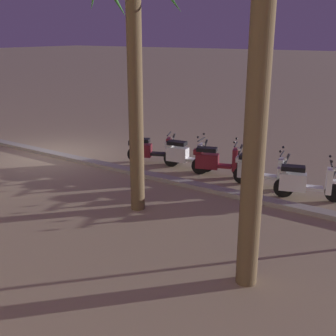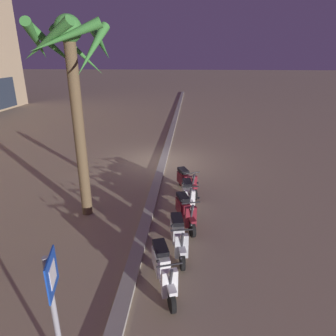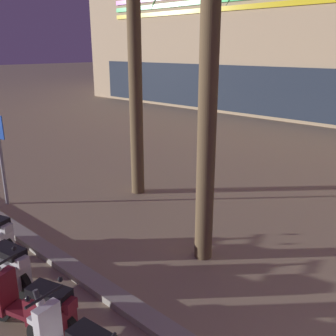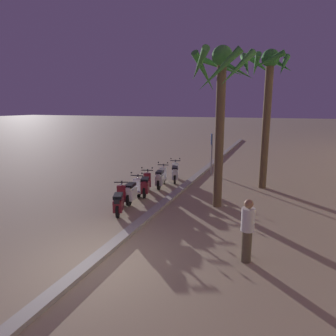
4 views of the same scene
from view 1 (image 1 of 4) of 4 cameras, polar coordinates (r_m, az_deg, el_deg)
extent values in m
plane|color=#9E896B|center=(15.55, -15.81, 1.54)|extent=(200.00, 200.00, 0.00)
cube|color=gray|center=(15.63, -15.39, 1.88)|extent=(60.00, 0.36, 0.12)
cylinder|color=black|center=(11.68, 21.58, -3.07)|extent=(0.53, 0.25, 0.52)
cylinder|color=black|center=(11.60, 15.27, -2.55)|extent=(0.53, 0.25, 0.52)
cube|color=silver|center=(11.61, 18.71, -2.56)|extent=(0.66, 0.45, 0.08)
cube|color=white|center=(11.55, 16.43, -1.76)|extent=(0.75, 0.51, 0.46)
cube|color=black|center=(11.43, 16.49, -0.02)|extent=(0.66, 0.47, 0.12)
cube|color=white|center=(11.57, 20.86, -1.65)|extent=(0.24, 0.37, 0.66)
cylinder|color=#333338|center=(11.53, 21.33, -0.98)|extent=(0.29, 0.15, 0.69)
cylinder|color=black|center=(11.43, 21.11, 0.57)|extent=(0.21, 0.55, 0.04)
sphere|color=white|center=(11.48, 21.53, -0.14)|extent=(0.12, 0.12, 0.12)
cube|color=silver|center=(11.46, 15.05, -0.38)|extent=(0.29, 0.26, 0.16)
sphere|color=black|center=(11.63, 20.99, 1.48)|extent=(0.07, 0.07, 0.07)
sphere|color=black|center=(11.16, 21.16, 0.82)|extent=(0.07, 0.07, 0.07)
cylinder|color=black|center=(12.15, 15.67, -1.67)|extent=(0.53, 0.19, 0.52)
cylinder|color=black|center=(12.36, 9.98, -0.94)|extent=(0.53, 0.19, 0.52)
cube|color=silver|center=(12.21, 13.05, -1.06)|extent=(0.64, 0.38, 0.08)
cube|color=silver|center=(12.25, 11.02, -0.22)|extent=(0.73, 0.44, 0.46)
cube|color=black|center=(12.15, 11.03, 1.45)|extent=(0.64, 0.40, 0.12)
cube|color=silver|center=(12.08, 14.94, -0.26)|extent=(0.20, 0.36, 0.66)
cube|color=silver|center=(12.06, 15.78, -0.37)|extent=(0.34, 0.21, 0.08)
cylinder|color=#333338|center=(12.03, 15.37, 0.37)|extent=(0.29, 0.12, 0.69)
cylinder|color=black|center=(11.95, 15.12, 1.88)|extent=(0.14, 0.56, 0.04)
sphere|color=white|center=(11.97, 15.53, 1.18)|extent=(0.12, 0.12, 0.12)
cube|color=silver|center=(12.24, 9.73, 1.15)|extent=(0.27, 0.24, 0.16)
sphere|color=black|center=(12.15, 15.25, 2.72)|extent=(0.07, 0.07, 0.07)
sphere|color=black|center=(11.69, 14.88, 2.17)|extent=(0.07, 0.07, 0.07)
cylinder|color=black|center=(12.86, 9.76, -0.18)|extent=(0.53, 0.25, 0.52)
cylinder|color=black|center=(13.04, 4.33, 0.28)|extent=(0.53, 0.25, 0.52)
cube|color=maroon|center=(12.91, 7.25, 0.29)|extent=(0.66, 0.45, 0.08)
cube|color=maroon|center=(12.95, 5.30, 0.96)|extent=(0.74, 0.51, 0.45)
cube|color=black|center=(12.85, 5.26, 2.51)|extent=(0.66, 0.47, 0.12)
cube|color=maroon|center=(12.79, 9.02, 1.12)|extent=(0.24, 0.37, 0.66)
cube|color=maroon|center=(12.77, 9.82, 1.05)|extent=(0.35, 0.25, 0.08)
cylinder|color=#333338|center=(12.74, 9.41, 1.74)|extent=(0.29, 0.15, 0.69)
cylinder|color=black|center=(12.67, 9.12, 3.16)|extent=(0.21, 0.55, 0.04)
sphere|color=white|center=(12.69, 9.54, 2.51)|extent=(0.12, 0.12, 0.12)
cube|color=maroon|center=(12.93, 4.03, 2.17)|extent=(0.29, 0.26, 0.16)
sphere|color=black|center=(12.87, 9.20, 3.94)|extent=(0.07, 0.07, 0.07)
sphere|color=black|center=(12.41, 8.91, 3.44)|extent=(0.07, 0.07, 0.07)
cylinder|color=black|center=(13.28, 5.16, 0.59)|extent=(0.53, 0.17, 0.52)
cylinder|color=black|center=(13.74, 0.45, 1.25)|extent=(0.53, 0.17, 0.52)
cube|color=silver|center=(13.46, 2.97, 1.14)|extent=(0.63, 0.36, 0.08)
cube|color=white|center=(13.60, 1.29, 1.88)|extent=(0.72, 0.41, 0.45)
cube|color=black|center=(13.51, 1.22, 3.38)|extent=(0.63, 0.38, 0.12)
cube|color=white|center=(13.26, 4.47, 1.88)|extent=(0.18, 0.36, 0.66)
cube|color=white|center=(13.20, 5.20, 1.79)|extent=(0.34, 0.20, 0.08)
cylinder|color=#333338|center=(13.19, 4.81, 2.47)|extent=(0.29, 0.11, 0.69)
cylinder|color=black|center=(13.14, 4.52, 3.86)|extent=(0.11, 0.56, 0.04)
sphere|color=white|center=(13.14, 4.91, 3.22)|extent=(0.12, 0.12, 0.12)
cube|color=silver|center=(13.65, 0.16, 3.10)|extent=(0.26, 0.23, 0.16)
sphere|color=black|center=(13.34, 4.84, 4.59)|extent=(0.07, 0.07, 0.07)
sphere|color=black|center=(12.90, 4.05, 4.16)|extent=(0.07, 0.07, 0.07)
cylinder|color=black|center=(13.99, 0.87, 1.55)|extent=(0.52, 0.29, 0.52)
cylinder|color=black|center=(14.29, -4.45, 1.85)|extent=(0.52, 0.29, 0.52)
cube|color=black|center=(14.10, -1.62, 1.93)|extent=(0.66, 0.49, 0.08)
cube|color=maroon|center=(14.19, -3.61, 2.41)|extent=(0.75, 0.55, 0.42)
cube|color=black|center=(14.11, -3.72, 3.75)|extent=(0.67, 0.50, 0.12)
cube|color=maroon|center=(13.95, 0.15, 2.74)|extent=(0.26, 0.37, 0.66)
cube|color=maroon|center=(13.91, 0.87, 2.70)|extent=(0.36, 0.27, 0.08)
cylinder|color=#333338|center=(13.89, 0.47, 3.32)|extent=(0.29, 0.17, 0.69)
cylinder|color=black|center=(13.83, 0.15, 4.62)|extent=(0.25, 0.53, 0.04)
sphere|color=white|center=(13.85, 0.55, 4.03)|extent=(0.12, 0.12, 0.12)
cube|color=black|center=(14.21, -4.80, 3.41)|extent=(0.30, 0.28, 0.16)
cylinder|color=brown|center=(9.83, -4.43, 10.19)|extent=(0.34, 0.34, 5.75)
cylinder|color=brown|center=(6.70, 11.86, 7.82)|extent=(0.36, 0.36, 6.10)
camera|label=2|loc=(11.52, 50.55, 16.22)|focal=32.15mm
camera|label=3|loc=(16.45, -4.08, 17.00)|focal=40.34mm
camera|label=4|loc=(18.35, -40.07, 13.15)|focal=32.02mm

